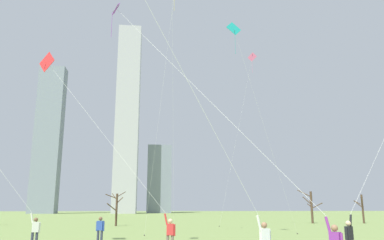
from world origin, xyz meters
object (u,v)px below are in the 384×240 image
Objects in this scene: kite_flyer_midfield_center_red at (134,184)px; kite_flyer_midfield_left_blue at (363,203)px; bystander_far_off_by_trees at (100,229)px; distant_kite_drifting_right_pink at (250,69)px; bare_tree_right_of_center at (362,208)px; distant_kite_low_near_trees_teal at (237,40)px; bare_tree_leftmost at (311,206)px; bare_tree_far_right_edge at (116,207)px; distant_kite_high_overhead_yellow at (172,11)px; kite_flyer_foreground_right_purple at (279,185)px; kite_flyer_midfield_right_white at (18,205)px; kite_flyer_foreground_left_orange at (222,158)px.

kite_flyer_midfield_left_blue is (10.39, -3.23, -1.00)m from kite_flyer_midfield_center_red.
distant_kite_drifting_right_pink is (14.78, 21.24, 18.20)m from bystander_far_off_by_trees.
bare_tree_right_of_center is (16.81, 6.72, -17.06)m from distant_kite_drifting_right_pink.
distant_kite_low_near_trees_teal is at bearing -108.19° from distant_kite_drifting_right_pink.
kite_flyer_midfield_center_red is 0.54× the size of distant_kite_drifting_right_pink.
bare_tree_leftmost reaches higher than bystander_far_off_by_trees.
distant_kite_drifting_right_pink is 23.51m from bare_tree_far_right_edge.
kite_flyer_foreground_right_purple is at bearing -79.68° from distant_kite_high_overhead_yellow.
distant_kite_low_near_trees_teal reaches higher than kite_flyer_foreground_right_purple.
distant_kite_drifting_right_pink is (7.21, 30.99, 16.15)m from kite_flyer_foreground_right_purple.
kite_flyer_midfield_left_blue reaches higher than bystander_far_off_by_trees.
kite_flyer_midfield_right_white is (-16.74, 5.35, -0.07)m from kite_flyer_midfield_left_blue.
kite_flyer_midfield_center_red is at bearing -129.18° from distant_kite_low_near_trees_teal.
kite_flyer_midfield_left_blue reaches higher than bare_tree_far_right_edge.
bystander_far_off_by_trees is 20.46m from distant_kite_high_overhead_yellow.
distant_kite_low_near_trees_teal reaches higher than kite_flyer_midfield_right_white.
distant_kite_high_overhead_yellow is (-10.42, -13.37, 0.17)m from distant_kite_drifting_right_pink.
bystander_far_off_by_trees is at bearing -86.76° from bare_tree_far_right_edge.
bystander_far_off_by_trees is at bearing -118.97° from distant_kite_high_overhead_yellow.
distant_kite_high_overhead_yellow reaches higher than bystander_far_off_by_trees.
distant_kite_high_overhead_yellow reaches higher than bare_tree_leftmost.
kite_flyer_midfield_center_red is at bearing 131.08° from kite_flyer_foreground_right_purple.
kite_flyer_midfield_left_blue is 2.71× the size of bare_tree_leftmost.
distant_kite_drifting_right_pink is at bearing 55.18° from bystander_far_off_by_trees.
distant_kite_drifting_right_pink is 20.84m from bare_tree_leftmost.
kite_flyer_foreground_left_orange is 0.89× the size of distant_kite_high_overhead_yellow.
distant_kite_high_overhead_yellow is 33.66m from bare_tree_leftmost.
kite_flyer_foreground_left_orange is 4.22× the size of bare_tree_leftmost.
kite_flyer_midfield_right_white reaches higher than bare_tree_far_right_edge.
kite_flyer_midfield_left_blue is at bearing -17.26° from kite_flyer_midfield_center_red.
kite_flyer_foreground_right_purple is at bearing -75.04° from bare_tree_far_right_edge.
kite_flyer_foreground_left_orange is 1.68× the size of kite_flyer_midfield_center_red.
bare_tree_leftmost is 1.18× the size of bare_tree_right_of_center.
kite_flyer_midfield_right_white is 0.43× the size of distant_kite_high_overhead_yellow.
kite_flyer_midfield_left_blue is at bearing -28.11° from bystander_far_off_by_trees.
kite_flyer_midfield_center_red is 10.93m from kite_flyer_midfield_left_blue.
distant_kite_high_overhead_yellow reaches higher than bare_tree_right_of_center.
bare_tree_leftmost is at bearing 45.77° from distant_kite_high_overhead_yellow.
distant_kite_drifting_right_pink reaches higher than bare_tree_leftmost.
distant_kite_drifting_right_pink reaches higher than kite_flyer_midfield_right_white.
kite_flyer_midfield_left_blue is at bearing -109.03° from bare_tree_leftmost.
kite_flyer_foreground_left_orange is at bearing -85.84° from distant_kite_high_overhead_yellow.
kite_flyer_midfield_left_blue is at bearing -118.94° from bare_tree_right_of_center.
bare_tree_right_of_center is (25.99, 37.19, -1.94)m from kite_flyer_foreground_left_orange.
bystander_far_off_by_trees is (-7.57, 9.75, -2.06)m from kite_flyer_foreground_right_purple.
kite_flyer_midfield_right_white is at bearing 161.49° from kite_flyer_midfield_center_red.
distant_kite_high_overhead_yellow is at bearing 46.67° from kite_flyer_midfield_right_white.
kite_flyer_foreground_left_orange is 1.10× the size of distant_kite_low_near_trees_teal.
kite_flyer_midfield_right_white is 46.30m from bare_tree_right_of_center.
bare_tree_right_of_center is (35.88, 29.26, -0.22)m from kite_flyer_midfield_right_white.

